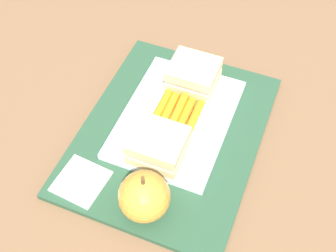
{
  "coord_description": "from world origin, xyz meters",
  "views": [
    {
      "loc": [
        0.39,
        0.15,
        0.58
      ],
      "look_at": [
        0.01,
        0.0,
        0.04
      ],
      "focal_mm": 46.84,
      "sensor_mm": 36.0,
      "label": 1
    }
  ],
  "objects_px": {
    "food_tray": "(176,119)",
    "sandwich_half_left": "(193,75)",
    "sandwich_half_right": "(158,145)",
    "carrot_sticks_bundle": "(177,114)",
    "apple": "(144,196)",
    "paper_napkin": "(81,181)"
  },
  "relations": [
    {
      "from": "food_tray",
      "to": "sandwich_half_right",
      "type": "xyz_separation_m",
      "value": [
        0.08,
        0.0,
        0.03
      ]
    },
    {
      "from": "food_tray",
      "to": "sandwich_half_left",
      "type": "height_order",
      "value": "sandwich_half_left"
    },
    {
      "from": "paper_napkin",
      "to": "apple",
      "type": "bearing_deg",
      "value": 87.53
    },
    {
      "from": "carrot_sticks_bundle",
      "to": "paper_napkin",
      "type": "height_order",
      "value": "carrot_sticks_bundle"
    },
    {
      "from": "sandwich_half_right",
      "to": "carrot_sticks_bundle",
      "type": "distance_m",
      "value": 0.08
    },
    {
      "from": "sandwich_half_right",
      "to": "carrot_sticks_bundle",
      "type": "relative_size",
      "value": 1.01
    },
    {
      "from": "sandwich_half_left",
      "to": "carrot_sticks_bundle",
      "type": "bearing_deg",
      "value": -0.19
    },
    {
      "from": "carrot_sticks_bundle",
      "to": "apple",
      "type": "relative_size",
      "value": 0.94
    },
    {
      "from": "sandwich_half_left",
      "to": "apple",
      "type": "relative_size",
      "value": 0.95
    },
    {
      "from": "food_tray",
      "to": "sandwich_half_right",
      "type": "distance_m",
      "value": 0.08
    },
    {
      "from": "food_tray",
      "to": "paper_napkin",
      "type": "distance_m",
      "value": 0.18
    },
    {
      "from": "food_tray",
      "to": "paper_napkin",
      "type": "bearing_deg",
      "value": -29.59
    },
    {
      "from": "apple",
      "to": "paper_napkin",
      "type": "height_order",
      "value": "apple"
    },
    {
      "from": "sandwich_half_right",
      "to": "apple",
      "type": "xyz_separation_m",
      "value": [
        0.09,
        0.02,
        0.0
      ]
    },
    {
      "from": "sandwich_half_left",
      "to": "sandwich_half_right",
      "type": "xyz_separation_m",
      "value": [
        0.16,
        0.0,
        0.0
      ]
    },
    {
      "from": "food_tray",
      "to": "apple",
      "type": "relative_size",
      "value": 2.74
    },
    {
      "from": "sandwich_half_left",
      "to": "paper_napkin",
      "type": "bearing_deg",
      "value": -20.89
    },
    {
      "from": "apple",
      "to": "paper_napkin",
      "type": "relative_size",
      "value": 1.2
    },
    {
      "from": "sandwich_half_left",
      "to": "carrot_sticks_bundle",
      "type": "relative_size",
      "value": 1.01
    },
    {
      "from": "food_tray",
      "to": "apple",
      "type": "bearing_deg",
      "value": 5.51
    },
    {
      "from": "sandwich_half_left",
      "to": "sandwich_half_right",
      "type": "distance_m",
      "value": 0.16
    },
    {
      "from": "food_tray",
      "to": "apple",
      "type": "distance_m",
      "value": 0.17
    }
  ]
}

